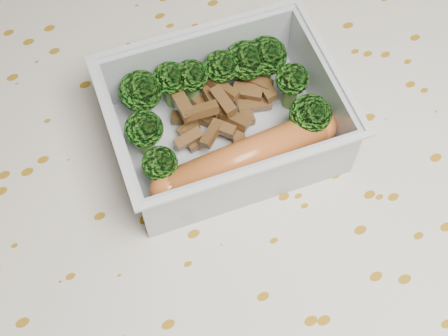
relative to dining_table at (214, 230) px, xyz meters
name	(u,v)px	position (x,y,z in m)	size (l,w,h in m)	color
dining_table	(214,230)	(0.00, 0.00, 0.00)	(1.40, 0.90, 0.75)	brown
tablecloth	(213,206)	(0.00, 0.00, 0.05)	(1.46, 0.96, 0.19)	silver
lunch_container	(225,124)	(0.03, 0.03, 0.11)	(0.18, 0.15, 0.06)	silver
broccoli_florets	(219,90)	(0.03, 0.05, 0.12)	(0.15, 0.11, 0.04)	#608C3F
meat_pile	(220,111)	(0.03, 0.05, 0.11)	(0.09, 0.07, 0.03)	brown
sausage	(246,157)	(0.03, 0.00, 0.11)	(0.15, 0.03, 0.03)	#C35F27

